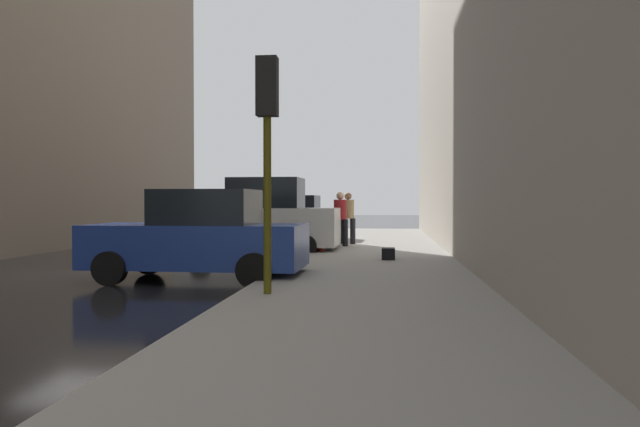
{
  "coord_description": "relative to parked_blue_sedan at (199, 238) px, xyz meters",
  "views": [
    {
      "loc": [
        6.3,
        -12.68,
        1.55
      ],
      "look_at": [
        4.18,
        7.23,
        1.17
      ],
      "focal_mm": 35.0,
      "sensor_mm": 36.0,
      "label": 1
    }
  ],
  "objects": [
    {
      "name": "pedestrian_in_tan_coat",
      "position": [
        2.4,
        8.76,
        0.26
      ],
      "size": [
        0.53,
        0.47,
        1.71
      ],
      "color": "black",
      "rests_on": "sidewalk"
    },
    {
      "name": "ground_plane",
      "position": [
        -2.65,
        0.78,
        -0.85
      ],
      "size": [
        120.0,
        120.0,
        0.0
      ],
      "primitive_type": "plane",
      "color": "black"
    },
    {
      "name": "parked_white_van",
      "position": [
        -0.0,
        6.12,
        0.18
      ],
      "size": [
        4.63,
        2.13,
        2.25
      ],
      "color": "silver",
      "rests_on": "ground_plane"
    },
    {
      "name": "fire_hydrant",
      "position": [
        1.8,
        5.67,
        -0.35
      ],
      "size": [
        0.42,
        0.22,
        0.7
      ],
      "color": "red",
      "rests_on": "sidewalk"
    },
    {
      "name": "duffel_bag",
      "position": [
        3.71,
        3.29,
        -0.56
      ],
      "size": [
        0.32,
        0.44,
        0.28
      ],
      "color": "black",
      "rests_on": "sidewalk"
    },
    {
      "name": "parked_gray_coupe",
      "position": [
        -0.0,
        11.29,
        0.0
      ],
      "size": [
        4.27,
        2.19,
        1.79
      ],
      "color": "slate",
      "rests_on": "ground_plane"
    },
    {
      "name": "pedestrian_in_red_jacket",
      "position": [
        2.21,
        7.68,
        0.26
      ],
      "size": [
        0.51,
        0.42,
        1.71
      ],
      "color": "black",
      "rests_on": "sidewalk"
    },
    {
      "name": "parked_blue_sedan",
      "position": [
        0.0,
        0.0,
        0.0
      ],
      "size": [
        4.24,
        2.14,
        1.79
      ],
      "color": "navy",
      "rests_on": "ground_plane"
    },
    {
      "name": "sidewalk",
      "position": [
        3.35,
        0.78,
        -0.77
      ],
      "size": [
        4.0,
        40.0,
        0.15
      ],
      "primitive_type": "cube",
      "color": "gray",
      "rests_on": "ground_plane"
    },
    {
      "name": "rolling_suitcase",
      "position": [
        1.96,
        6.88,
        -0.36
      ],
      "size": [
        0.38,
        0.57,
        1.04
      ],
      "color": "black",
      "rests_on": "sidewalk"
    },
    {
      "name": "traffic_light",
      "position": [
        1.85,
        -2.55,
        1.91
      ],
      "size": [
        0.32,
        0.32,
        3.6
      ],
      "color": "#514C0F",
      "rests_on": "sidewalk"
    }
  ]
}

